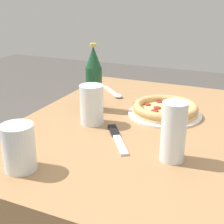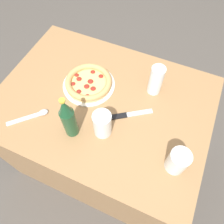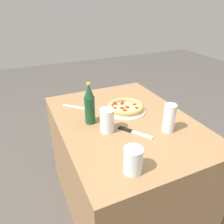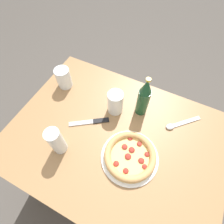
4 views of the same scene
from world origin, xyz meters
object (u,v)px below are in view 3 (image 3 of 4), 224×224
Objects in this scene: glass_lemonade at (107,122)px; beer_bottle at (90,105)px; pizza_salami at (126,107)px; spoon at (80,108)px; glass_red_wine at (133,162)px; glass_orange_juice at (169,119)px; knife at (134,132)px.

glass_lemonade is 0.54× the size of beer_bottle.
pizza_salami reaches higher than spoon.
glass_red_wine is at bearing -4.44° from glass_lemonade.
spoon is (-0.66, -0.03, -0.05)m from glass_red_wine.
glass_orange_juice reaches higher than knife.
spoon is (-0.15, -0.26, -0.02)m from pizza_salami.
spoon is at bearing -119.86° from pizza_salami.
beer_bottle is at bearing -176.47° from glass_red_wine.
pizza_salami is 1.65× the size of glass_orange_juice.
beer_bottle is 0.29m from knife.
glass_orange_juice is at bearing 66.06° from glass_lemonade.
glass_orange_juice is 0.20m from knife.
beer_bottle reaches higher than glass_red_wine.
pizza_salami is 1.06× the size of beer_bottle.
glass_red_wine is 0.65× the size of knife.
glass_lemonade reaches higher than pizza_salami.
beer_bottle is at bearing -125.85° from glass_orange_juice.
glass_red_wine is at bearing -30.20° from knife.
beer_bottle is 1.59× the size of spoon.
glass_lemonade is at bearing -121.72° from knife.
spoon is (-0.33, -0.06, -0.05)m from glass_lemonade.
pizza_salami reaches higher than knife.
knife is (0.08, 0.12, -0.06)m from glass_lemonade.
beer_bottle is at bearing -156.45° from glass_lemonade.
glass_orange_juice is 1.34× the size of glass_red_wine.
spoon is at bearing -141.65° from glass_orange_juice.
glass_orange_juice is 0.64× the size of beer_bottle.
glass_lemonade is at bearing -49.76° from pizza_salami.
beer_bottle reaches higher than glass_orange_juice.
glass_lemonade reaches higher than knife.
beer_bottle reaches higher than pizza_salami.
beer_bottle is (-0.46, -0.03, 0.06)m from glass_red_wine.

